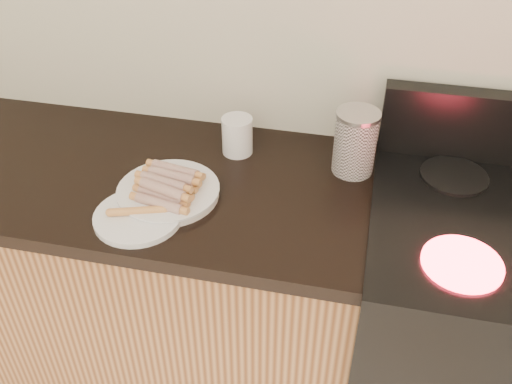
% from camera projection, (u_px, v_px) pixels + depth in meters
% --- Properties ---
extents(cabinet_base, '(2.20, 0.59, 0.86)m').
position_uv_depth(cabinet_base, '(27.00, 269.00, 1.93)').
color(cabinet_base, '#A17043').
rests_on(cabinet_base, floor).
extents(stove, '(0.76, 0.65, 0.91)m').
position_uv_depth(stove, '(484.00, 345.00, 1.65)').
color(stove, black).
rests_on(stove, floor).
extents(burner_near_left, '(0.18, 0.18, 0.01)m').
position_uv_depth(burner_near_left, '(462.00, 263.00, 1.27)').
color(burner_near_left, '#FF1E2D').
rests_on(burner_near_left, stove).
extents(burner_far_left, '(0.18, 0.18, 0.01)m').
position_uv_depth(burner_far_left, '(454.00, 176.00, 1.53)').
color(burner_far_left, black).
rests_on(burner_far_left, stove).
extents(main_plate, '(0.35, 0.35, 0.02)m').
position_uv_depth(main_plate, '(169.00, 193.00, 1.49)').
color(main_plate, white).
rests_on(main_plate, counter_slab).
extents(side_plate, '(0.24, 0.24, 0.02)m').
position_uv_depth(side_plate, '(138.00, 217.00, 1.41)').
color(side_plate, white).
rests_on(side_plate, counter_slab).
extents(hotdog_pile, '(0.13, 0.20, 0.05)m').
position_uv_depth(hotdog_pile, '(167.00, 183.00, 1.47)').
color(hotdog_pile, brown).
rests_on(hotdog_pile, main_plate).
extents(plain_sausages, '(0.13, 0.06, 0.02)m').
position_uv_depth(plain_sausages, '(137.00, 211.00, 1.40)').
color(plain_sausages, '#B96845').
rests_on(plain_sausages, side_plate).
extents(canister, '(0.12, 0.12, 0.18)m').
position_uv_depth(canister, '(355.00, 142.00, 1.53)').
color(canister, white).
rests_on(canister, counter_slab).
extents(mug, '(0.10, 0.10, 0.11)m').
position_uv_depth(mug, '(237.00, 136.00, 1.62)').
color(mug, white).
rests_on(mug, counter_slab).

